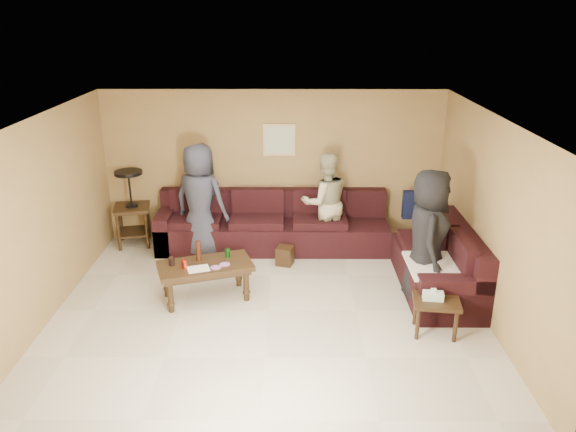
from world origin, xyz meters
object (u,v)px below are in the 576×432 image
object	(u,v)px
end_table_left	(132,207)
person_left	(200,200)
side_table_right	(436,304)
waste_bin	(285,256)
coffee_table	(205,269)
person_right	(428,237)
person_middle	(325,202)
sectional_sofa	(325,242)

from	to	relation	value
end_table_left	person_left	world-z (taller)	person_left
side_table_right	waste_bin	bearing A→B (deg)	133.42
coffee_table	person_right	world-z (taller)	person_right
person_middle	person_right	world-z (taller)	person_right
side_table_right	person_left	size ratio (longest dim) A/B	0.33
coffee_table	person_right	bearing A→B (deg)	0.19
person_middle	person_right	size ratio (longest dim) A/B	0.89
coffee_table	end_table_left	distance (m)	2.35
sectional_sofa	waste_bin	size ratio (longest dim) A/B	16.24
side_table_right	person_left	distance (m)	3.93
sectional_sofa	waste_bin	bearing A→B (deg)	-170.65
sectional_sofa	side_table_right	world-z (taller)	sectional_sofa
waste_bin	person_right	world-z (taller)	person_right
coffee_table	person_left	world-z (taller)	person_left
sectional_sofa	coffee_table	bearing A→B (deg)	-144.86
coffee_table	side_table_right	bearing A→B (deg)	-16.44
end_table_left	side_table_right	size ratio (longest dim) A/B	2.12
sectional_sofa	end_table_left	xyz separation A→B (m)	(-3.11, 0.66, 0.33)
sectional_sofa	person_right	size ratio (longest dim) A/B	2.58
sectional_sofa	person_middle	distance (m)	0.68
side_table_right	waste_bin	xyz separation A→B (m)	(-1.82, 1.92, -0.25)
sectional_sofa	person_right	bearing A→B (deg)	-42.77
coffee_table	sectional_sofa	bearing A→B (deg)	35.14
end_table_left	side_table_right	bearing A→B (deg)	-31.86
coffee_table	person_left	bearing A→B (deg)	100.13
side_table_right	person_right	world-z (taller)	person_right
side_table_right	waste_bin	size ratio (longest dim) A/B	2.08
waste_bin	person_left	bearing A→B (deg)	163.02
coffee_table	waste_bin	bearing A→B (deg)	45.51
person_left	person_right	xyz separation A→B (m)	(3.19, -1.46, 0.01)
person_left	person_middle	bearing A→B (deg)	-153.75
coffee_table	end_table_left	world-z (taller)	end_table_left
side_table_right	person_left	xyz separation A→B (m)	(-3.13, 2.32, 0.50)
side_table_right	person_left	world-z (taller)	person_left
coffee_table	end_table_left	bearing A→B (deg)	128.23
sectional_sofa	side_table_right	distance (m)	2.35
waste_bin	person_right	distance (m)	2.28
side_table_right	person_right	distance (m)	1.00
end_table_left	person_middle	world-z (taller)	person_middle
sectional_sofa	side_table_right	size ratio (longest dim) A/B	7.81
sectional_sofa	end_table_left	size ratio (longest dim) A/B	3.69
coffee_table	end_table_left	xyz separation A→B (m)	(-1.45, 1.84, 0.23)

